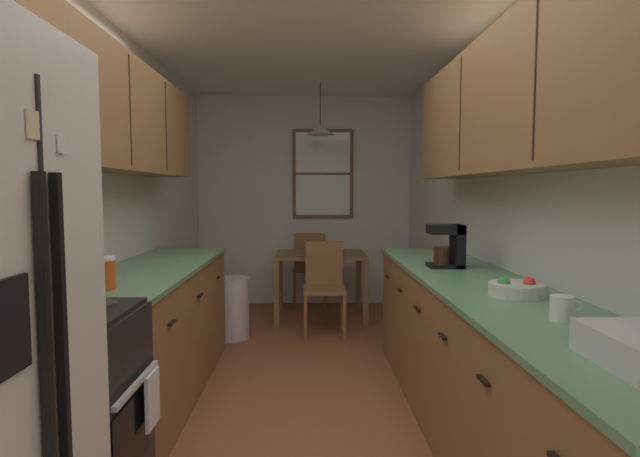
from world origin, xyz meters
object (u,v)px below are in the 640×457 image
Objects in this scene: trash_bin at (230,308)px; mug_by_coffeemaker at (562,308)px; dining_table at (320,264)px; fruit_bowl at (516,288)px; stove_range at (52,423)px; dining_chair_far at (311,265)px; table_serving_bowl at (326,251)px; mug_spare at (449,254)px; storage_canister at (104,273)px; microwave_over_range at (10,119)px; dining_chair_near at (324,283)px; coffee_maker at (450,245)px.

mug_by_coffeemaker reaches higher than trash_bin.
dining_table is 3.76× the size of fruit_bowl.
dining_chair_far is (1.07, 4.02, 0.03)m from stove_range.
table_serving_bowl is (-0.79, 3.49, -0.20)m from mug_by_coffeemaker.
table_serving_bowl is at bearing 114.05° from mug_spare.
storage_canister is at bearing -107.28° from dining_chair_far.
storage_canister reaches higher than mug_by_coffeemaker.
microwave_over_range is at bearing -111.60° from table_serving_bowl.
mug_spare is at bearing -56.50° from dining_chair_near.
mug_spare reaches higher than mug_by_coffeemaker.
dining_chair_far is (-0.13, 1.17, 0.00)m from dining_chair_near.
mug_spare reaches higher than trash_bin.
storage_canister is at bearing -112.26° from dining_table.
fruit_bowl is (0.84, -2.49, 0.44)m from dining_chair_near.
trash_bin is 2.21m from mug_spare.
mug_spare is at bearing -68.24° from dining_chair_far.
stove_range is at bearing -112.66° from dining_chair_near.
storage_canister is (-1.20, -2.29, 0.48)m from dining_chair_near.
storage_canister reaches higher than dining_table.
dining_chair_near is at bearing -83.85° from dining_chair_far.
dining_chair_near is 7.74× the size of mug_spare.
storage_canister is 2.13m from mug_by_coffeemaker.
coffee_maker is 2.42× the size of mug_spare.
fruit_bowl is at bearing -85.58° from coffee_maker.
dining_chair_near is 0.93m from trash_bin.
dining_chair_near is at bearing 115.83° from coffee_maker.
mug_by_coffeemaker is (2.02, -0.09, 0.48)m from stove_range.
stove_range is 3.10m from dining_chair_near.
dining_chair_far is 1.56× the size of trash_bin.
trash_bin is at bearing -141.00° from dining_table.
microwave_over_range is 5.06× the size of mug_spare.
microwave_over_range reaches higher than stove_range.
stove_range is 0.77m from storage_canister.
dining_chair_far is (-0.10, 0.58, -0.11)m from dining_table.
coffee_maker is (2.08, 1.27, -0.63)m from microwave_over_range.
microwave_over_range is 0.65× the size of dining_chair_far.
microwave_over_range is 2.30m from fruit_bowl.
stove_range is 3.64m from dining_table.
fruit_bowl is at bearing -53.63° from trash_bin.
stove_range is 1.87× the size of microwave_over_range.
storage_canister is 0.86× the size of table_serving_bowl.
fruit_bowl is (2.04, -0.20, -0.05)m from storage_canister.
coffee_maker is at bearing 19.42° from storage_canister.
dining_chair_far is 1.52m from trash_bin.
microwave_over_range is 4.73× the size of mug_by_coffeemaker.
fruit_bowl reaches higher than trash_bin.
table_serving_bowl is (1.23, 3.40, 0.28)m from stove_range.
microwave_over_range is 1.02× the size of trash_bin.
stove_range is 8.84× the size of mug_by_coffeemaker.
mug_spare is (0.88, -1.87, 0.34)m from dining_table.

